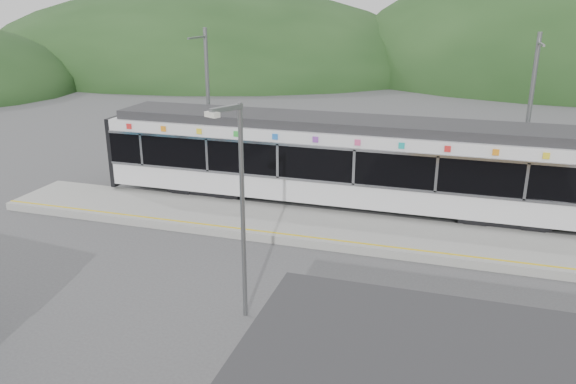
% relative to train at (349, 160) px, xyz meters
% --- Properties ---
extents(ground, '(120.00, 120.00, 0.00)m').
position_rel_train_xyz_m(ground, '(-0.29, -6.00, -2.06)').
color(ground, '#4C4C4F').
rests_on(ground, ground).
extents(hills, '(146.00, 149.00, 26.00)m').
position_rel_train_xyz_m(hills, '(5.90, -0.71, -2.06)').
color(hills, '#1E3D19').
rests_on(hills, ground).
extents(platform, '(26.00, 3.20, 0.30)m').
position_rel_train_xyz_m(platform, '(-0.29, -2.70, -1.91)').
color(platform, '#9E9E99').
rests_on(platform, ground).
extents(yellow_line, '(26.00, 0.10, 0.01)m').
position_rel_train_xyz_m(yellow_line, '(-0.29, -4.00, -1.76)').
color(yellow_line, yellow).
rests_on(yellow_line, platform).
extents(train, '(20.44, 3.01, 3.74)m').
position_rel_train_xyz_m(train, '(0.00, 0.00, 0.00)').
color(train, black).
rests_on(train, ground).
extents(catenary_mast_west, '(0.18, 1.80, 7.00)m').
position_rel_train_xyz_m(catenary_mast_west, '(-7.29, 2.56, 1.58)').
color(catenary_mast_west, slate).
rests_on(catenary_mast_west, ground).
extents(catenary_mast_east, '(0.18, 1.80, 7.00)m').
position_rel_train_xyz_m(catenary_mast_east, '(6.71, 2.56, 1.58)').
color(catenary_mast_east, slate).
rests_on(catenary_mast_east, ground).
extents(lamp_post, '(0.51, 1.08, 5.80)m').
position_rel_train_xyz_m(lamp_post, '(-0.98, -9.12, 1.40)').
color(lamp_post, slate).
rests_on(lamp_post, ground).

